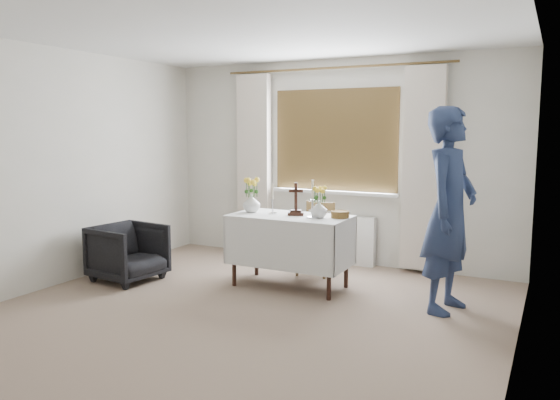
% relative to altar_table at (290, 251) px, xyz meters
% --- Properties ---
extents(ground, '(5.00, 5.00, 0.00)m').
position_rel_altar_table_xyz_m(ground, '(-0.00, -1.22, -0.38)').
color(ground, gray).
rests_on(ground, ground).
extents(altar_table, '(1.24, 0.64, 0.76)m').
position_rel_altar_table_xyz_m(altar_table, '(0.00, 0.00, 0.00)').
color(altar_table, white).
rests_on(altar_table, ground).
extents(wooden_chair, '(0.40, 0.40, 0.82)m').
position_rel_altar_table_xyz_m(wooden_chair, '(0.04, 0.59, 0.03)').
color(wooden_chair, brown).
rests_on(wooden_chair, ground).
extents(armchair, '(0.76, 0.74, 0.62)m').
position_rel_altar_table_xyz_m(armchair, '(-1.69, -0.59, -0.07)').
color(armchair, black).
rests_on(armchair, ground).
extents(person, '(0.56, 0.75, 1.86)m').
position_rel_altar_table_xyz_m(person, '(1.61, -0.02, 0.55)').
color(person, navy).
rests_on(person, ground).
extents(radiator, '(1.10, 0.10, 0.60)m').
position_rel_altar_table_xyz_m(radiator, '(-0.00, 1.20, -0.08)').
color(radiator, silver).
rests_on(radiator, ground).
extents(wooden_cross, '(0.19, 0.16, 0.34)m').
position_rel_altar_table_xyz_m(wooden_cross, '(0.05, 0.04, 0.55)').
color(wooden_cross, black).
rests_on(wooden_cross, altar_table).
extents(candlestick_left, '(0.11, 0.11, 0.32)m').
position_rel_altar_table_xyz_m(candlestick_left, '(-0.21, 0.02, 0.54)').
color(candlestick_left, silver).
rests_on(candlestick_left, altar_table).
extents(candlestick_right, '(0.15, 0.15, 0.39)m').
position_rel_altar_table_xyz_m(candlestick_right, '(0.27, -0.04, 0.57)').
color(candlestick_right, silver).
rests_on(candlestick_right, altar_table).
extents(flower_vase_left, '(0.20, 0.20, 0.20)m').
position_rel_altar_table_xyz_m(flower_vase_left, '(-0.47, 0.01, 0.48)').
color(flower_vase_left, silver).
rests_on(flower_vase_left, altar_table).
extents(flower_vase_right, '(0.22, 0.22, 0.18)m').
position_rel_altar_table_xyz_m(flower_vase_right, '(0.33, -0.00, 0.47)').
color(flower_vase_right, silver).
rests_on(flower_vase_right, altar_table).
extents(wicker_basket, '(0.20, 0.20, 0.07)m').
position_rel_altar_table_xyz_m(wicker_basket, '(0.52, 0.10, 0.42)').
color(wicker_basket, brown).
rests_on(wicker_basket, altar_table).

